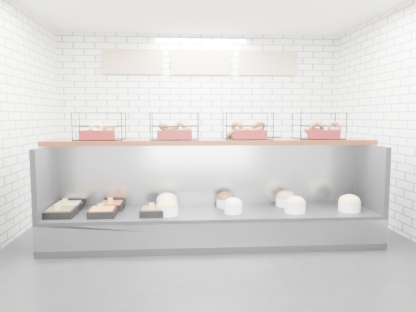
{
  "coord_description": "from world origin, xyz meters",
  "views": [
    {
      "loc": [
        -0.42,
        -4.56,
        1.55
      ],
      "look_at": [
        -0.05,
        0.45,
        1.06
      ],
      "focal_mm": 35.0,
      "sensor_mm": 36.0,
      "label": 1
    }
  ],
  "objects": [
    {
      "name": "ground",
      "position": [
        0.0,
        0.0,
        0.0
      ],
      "size": [
        5.5,
        5.5,
        0.0
      ],
      "primitive_type": "plane",
      "color": "black",
      "rests_on": "ground"
    },
    {
      "name": "room_shell",
      "position": [
        0.0,
        0.6,
        2.06
      ],
      "size": [
        5.02,
        5.51,
        3.01
      ],
      "color": "silver",
      "rests_on": "ground"
    },
    {
      "name": "display_case",
      "position": [
        -0.01,
        0.34,
        0.33
      ],
      "size": [
        4.0,
        0.9,
        1.2
      ],
      "color": "black",
      "rests_on": "ground"
    },
    {
      "name": "bagel_shelf",
      "position": [
        0.0,
        0.52,
        1.37
      ],
      "size": [
        4.1,
        0.5,
        0.4
      ],
      "color": "#43190E",
      "rests_on": "display_case"
    },
    {
      "name": "prep_counter",
      "position": [
        -0.01,
        2.43,
        0.47
      ],
      "size": [
        4.0,
        0.6,
        1.2
      ],
      "color": "#93969B",
      "rests_on": "ground"
    }
  ]
}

